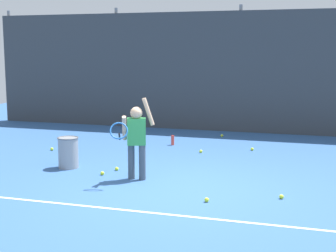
{
  "coord_description": "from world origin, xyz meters",
  "views": [
    {
      "loc": [
        1.99,
        -7.0,
        2.12
      ],
      "look_at": [
        -0.41,
        0.8,
        0.85
      ],
      "focal_mm": 52.68,
      "sensor_mm": 36.0,
      "label": 1
    }
  ],
  "objects": [
    {
      "name": "tennis_ball_4",
      "position": [
        -1.38,
        0.84,
        0.03
      ],
      "size": [
        0.07,
        0.07,
        0.07
      ],
      "primitive_type": "sphere",
      "color": "#CCE033",
      "rests_on": "ground"
    },
    {
      "name": "back_fence_windscreen",
      "position": [
        0.0,
        5.64,
        1.55
      ],
      "size": [
        13.93,
        0.08,
        3.09
      ],
      "primitive_type": "cube",
      "color": "#383D42",
      "rests_on": "ground"
    },
    {
      "name": "fence_post_1",
      "position": [
        -3.41,
        5.7,
        1.62
      ],
      "size": [
        0.09,
        0.09,
        3.24
      ],
      "primitive_type": "cylinder",
      "color": "slate",
      "rests_on": "ground"
    },
    {
      "name": "tennis_ball_7",
      "position": [
        -0.3,
        2.75,
        0.03
      ],
      "size": [
        0.07,
        0.07,
        0.07
      ],
      "primitive_type": "sphere",
      "color": "#CCE033",
      "rests_on": "ground"
    },
    {
      "name": "tennis_ball_6",
      "position": [
        -0.24,
        4.73,
        0.03
      ],
      "size": [
        0.07,
        0.07,
        0.07
      ],
      "primitive_type": "sphere",
      "color": "#CCE033",
      "rests_on": "ground"
    },
    {
      "name": "ball_hopper",
      "position": [
        -2.29,
        0.78,
        0.29
      ],
      "size": [
        0.38,
        0.38,
        0.56
      ],
      "color": "gray",
      "rests_on": "ground"
    },
    {
      "name": "tennis_ball_3",
      "position": [
        1.54,
        -0.01,
        0.03
      ],
      "size": [
        0.07,
        0.07,
        0.07
      ],
      "primitive_type": "sphere",
      "color": "#CCE033",
      "rests_on": "ground"
    },
    {
      "name": "tennis_ball_2",
      "position": [
        -1.49,
        0.47,
        0.03
      ],
      "size": [
        0.07,
        0.07,
        0.07
      ],
      "primitive_type": "sphere",
      "color": "#CCE033",
      "rests_on": "ground"
    },
    {
      "name": "tennis_ball_1",
      "position": [
        0.68,
        3.3,
        0.03
      ],
      "size": [
        0.07,
        0.07,
        0.07
      ],
      "primitive_type": "sphere",
      "color": "#CCE033",
      "rests_on": "ground"
    },
    {
      "name": "tennis_ball_0",
      "position": [
        0.55,
        -0.47,
        0.03
      ],
      "size": [
        0.07,
        0.07,
        0.07
      ],
      "primitive_type": "sphere",
      "color": "#CCE033",
      "rests_on": "ground"
    },
    {
      "name": "tennis_ball_5",
      "position": [
        -3.38,
        2.05,
        0.03
      ],
      "size": [
        0.07,
        0.07,
        0.07
      ],
      "primitive_type": "sphere",
      "color": "#CCE033",
      "rests_on": "ground"
    },
    {
      "name": "court_line_baseline",
      "position": [
        0.0,
        -1.13,
        0.0
      ],
      "size": [
        9.0,
        0.05,
        0.0
      ],
      "primitive_type": "cube",
      "color": "white",
      "rests_on": "ground"
    },
    {
      "name": "tennis_player",
      "position": [
        -0.83,
        0.37,
        0.73
      ],
      "size": [
        0.56,
        0.75,
        1.35
      ],
      "rotation": [
        0.0,
        0.0,
        0.36
      ],
      "color": "#3F4C59",
      "rests_on": "ground"
    },
    {
      "name": "fence_post_2",
      "position": [
        0.0,
        5.7,
        1.62
      ],
      "size": [
        0.09,
        0.09,
        3.24
      ],
      "primitive_type": "cylinder",
      "color": "slate",
      "rests_on": "ground"
    },
    {
      "name": "ground_plane",
      "position": [
        0.0,
        0.0,
        0.0
      ],
      "size": [
        20.0,
        20.0,
        0.0
      ],
      "primitive_type": "plane",
      "color": "#335B93"
    },
    {
      "name": "fence_post_0",
      "position": [
        -6.81,
        5.7,
        1.62
      ],
      "size": [
        0.09,
        0.09,
        3.24
      ],
      "primitive_type": "cylinder",
      "color": "slate",
      "rests_on": "ground"
    },
    {
      "name": "water_bottle",
      "position": [
        -1.1,
        3.39,
        0.11
      ],
      "size": [
        0.07,
        0.07,
        0.22
      ],
      "primitive_type": "cylinder",
      "color": "#D83F33",
      "rests_on": "ground"
    }
  ]
}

